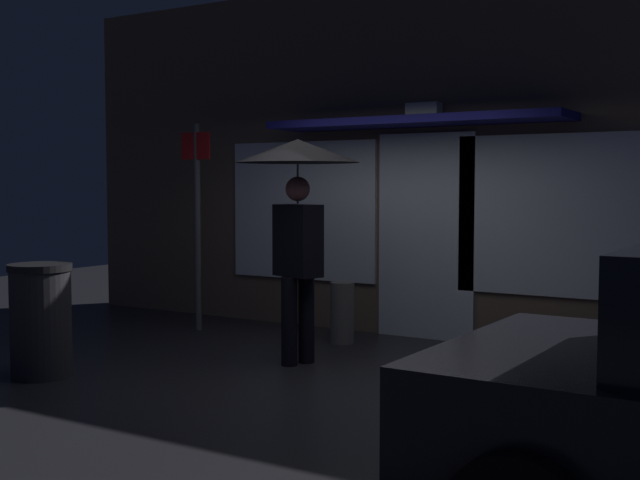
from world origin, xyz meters
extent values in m
plane|color=#26262B|center=(0.00, 0.00, 0.00)|extent=(18.00, 18.00, 0.00)
cube|color=brown|center=(0.00, 2.35, 1.95)|extent=(9.52, 0.30, 3.89)
cube|color=white|center=(0.00, 2.18, 1.10)|extent=(1.10, 0.04, 2.20)
cube|color=white|center=(-1.57, 2.18, 1.35)|extent=(1.93, 0.04, 1.60)
cube|color=white|center=(1.34, 2.18, 1.35)|extent=(1.93, 0.04, 1.60)
cube|color=white|center=(0.00, 2.10, 2.45)|extent=(0.36, 0.16, 0.12)
cube|color=navy|center=(0.00, 1.85, 2.30)|extent=(3.20, 0.70, 0.08)
cylinder|color=black|center=(-0.51, 0.30, 0.41)|extent=(0.15, 0.15, 0.81)
cylinder|color=black|center=(-0.44, 0.49, 0.41)|extent=(0.15, 0.15, 0.81)
cube|color=black|center=(-0.48, 0.40, 1.14)|extent=(0.51, 0.37, 0.66)
cube|color=silver|center=(-0.43, 0.28, 1.14)|extent=(0.14, 0.06, 0.53)
cube|color=#B28C19|center=(-0.43, 0.27, 1.12)|extent=(0.06, 0.04, 0.42)
sphere|color=#C6726B|center=(-0.48, 0.40, 1.61)|extent=(0.22, 0.22, 0.22)
cylinder|color=slate|center=(-0.48, 0.40, 1.62)|extent=(0.02, 0.02, 0.89)
cone|color=black|center=(-0.48, 0.40, 1.96)|extent=(1.13, 1.13, 0.21)
cylinder|color=black|center=(2.71, -1.12, 0.32)|extent=(0.64, 0.23, 0.64)
cylinder|color=#595B60|center=(-2.41, 1.30, 1.17)|extent=(0.07, 0.07, 2.34)
cube|color=red|center=(-2.41, 1.28, 2.09)|extent=(0.40, 0.02, 0.30)
cylinder|color=slate|center=(-0.63, 1.48, 0.32)|extent=(0.25, 0.25, 0.64)
cylinder|color=#2D2D33|center=(-2.09, -1.17, 0.46)|extent=(0.51, 0.51, 0.92)
cylinder|color=black|center=(-2.09, -1.17, 0.95)|extent=(0.54, 0.54, 0.06)
camera|label=1|loc=(3.60, -5.89, 1.65)|focal=46.19mm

